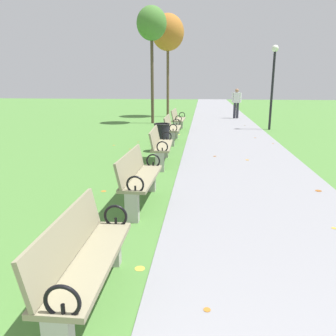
{
  "coord_description": "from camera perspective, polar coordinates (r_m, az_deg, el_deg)",
  "views": [
    {
      "loc": [
        0.54,
        0.36,
        2.05
      ],
      "look_at": [
        -0.05,
        6.17,
        0.55
      ],
      "focal_mm": 36.26,
      "sensor_mm": 36.0,
      "label": 1
    }
  ],
  "objects": [
    {
      "name": "paved_walkway",
      "position": [
        17.78,
        9.15,
        7.66
      ],
      "size": [
        3.13,
        44.0,
        0.02
      ],
      "primitive_type": "cube",
      "color": "gray",
      "rests_on": "ground"
    },
    {
      "name": "park_bench_2",
      "position": [
        3.28,
        -13.96,
        -14.58
      ],
      "size": [
        0.49,
        1.61,
        0.9
      ],
      "color": "gray",
      "rests_on": "ground"
    },
    {
      "name": "park_bench_3",
      "position": [
        5.72,
        -4.93,
        -1.52
      ],
      "size": [
        0.52,
        1.61,
        0.9
      ],
      "color": "gray",
      "rests_on": "ground"
    },
    {
      "name": "park_bench_4",
      "position": [
        8.53,
        -1.32,
        3.84
      ],
      "size": [
        0.53,
        1.62,
        0.9
      ],
      "color": "gray",
      "rests_on": "ground"
    },
    {
      "name": "park_bench_5",
      "position": [
        11.67,
        0.63,
        6.71
      ],
      "size": [
        0.47,
        1.6,
        0.9
      ],
      "color": "gray",
      "rests_on": "ground"
    },
    {
      "name": "park_bench_6",
      "position": [
        14.4,
        1.63,
        8.18
      ],
      "size": [
        0.52,
        1.61,
        0.9
      ],
      "color": "gray",
      "rests_on": "ground"
    },
    {
      "name": "tree_1",
      "position": [
        17.2,
        -2.77,
        22.9
      ],
      "size": [
        1.41,
        1.41,
        5.43
      ],
      "color": "#4C3D2D",
      "rests_on": "ground"
    },
    {
      "name": "tree_2",
      "position": [
        20.4,
        -0.03,
        21.75
      ],
      "size": [
        1.82,
        1.82,
        5.68
      ],
      "color": "brown",
      "rests_on": "ground"
    },
    {
      "name": "pedestrian_walking",
      "position": [
        19.52,
        11.43,
        10.86
      ],
      "size": [
        0.53,
        0.22,
        1.62
      ],
      "color": "#2D2D38",
      "rests_on": "paved_walkway"
    },
    {
      "name": "trash_bin",
      "position": [
        10.13,
        -1.03,
        5.18
      ],
      "size": [
        0.48,
        0.48,
        0.84
      ],
      "color": "black",
      "rests_on": "ground"
    },
    {
      "name": "lamp_post",
      "position": [
        15.29,
        17.27,
        14.77
      ],
      "size": [
        0.28,
        0.28,
        3.48
      ],
      "color": "black",
      "rests_on": "ground"
    },
    {
      "name": "scattered_leaves",
      "position": [
        8.08,
        4.67,
        -0.23
      ],
      "size": [
        5.35,
        17.56,
        0.02
      ],
      "color": "gold",
      "rests_on": "ground"
    }
  ]
}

